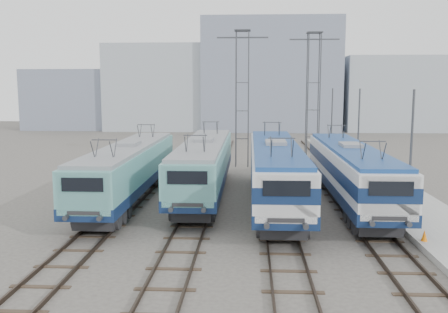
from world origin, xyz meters
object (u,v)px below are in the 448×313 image
(catenary_tower_west, at_px, (242,92))
(mast_front, at_px, (411,161))
(mast_mid, at_px, (358,137))
(locomotive_center_left, at_px, (204,163))
(locomotive_center_right, at_px, (276,168))
(catenary_tower_east, at_px, (313,92))
(locomotive_far_right, at_px, (351,169))
(mast_rear, at_px, (332,125))
(safety_cone, at_px, (424,236))
(locomotive_far_left, at_px, (129,168))

(catenary_tower_west, distance_m, mast_front, 22.00)
(catenary_tower_west, height_order, mast_mid, catenary_tower_west)
(catenary_tower_west, bearing_deg, locomotive_center_left, -99.97)
(locomotive_center_right, height_order, catenary_tower_west, catenary_tower_west)
(catenary_tower_east, bearing_deg, locomotive_far_right, -89.15)
(catenary_tower_east, bearing_deg, catenary_tower_west, -162.90)
(locomotive_center_right, distance_m, locomotive_far_right, 4.52)
(mast_front, height_order, mast_rear, same)
(mast_front, xyz_separation_m, safety_cone, (-0.10, -2.73, -2.95))
(locomotive_center_left, distance_m, locomotive_far_right, 9.23)
(catenary_tower_east, xyz_separation_m, mast_front, (2.10, -22.00, -3.14))
(mast_front, distance_m, safety_cone, 4.02)
(mast_front, height_order, mast_mid, same)
(catenary_tower_west, xyz_separation_m, mast_rear, (8.60, 4.00, -3.14))
(safety_cone, bearing_deg, catenary_tower_west, 110.50)
(catenary_tower_east, xyz_separation_m, mast_mid, (2.10, -10.00, -3.14))
(catenary_tower_west, height_order, mast_rear, catenary_tower_west)
(mast_rear, bearing_deg, mast_mid, -90.00)
(locomotive_far_right, relative_size, catenary_tower_east, 1.46)
(locomotive_far_left, distance_m, mast_front, 16.30)
(locomotive_far_right, bearing_deg, mast_front, -70.31)
(locomotive_far_right, distance_m, safety_cone, 8.27)
(catenary_tower_east, bearing_deg, locomotive_center_right, -103.88)
(safety_cone, bearing_deg, locomotive_center_right, 129.69)
(catenary_tower_west, bearing_deg, safety_cone, -69.50)
(locomotive_far_right, bearing_deg, locomotive_center_left, 167.30)
(locomotive_center_right, distance_m, mast_rear, 20.26)
(safety_cone, bearing_deg, catenary_tower_east, 94.62)
(safety_cone, bearing_deg, mast_mid, 89.61)
(locomotive_far_left, height_order, locomotive_center_right, locomotive_center_right)
(locomotive_center_right, bearing_deg, locomotive_far_left, 176.62)
(mast_rear, relative_size, safety_cone, 13.94)
(locomotive_center_left, distance_m, locomotive_center_right, 5.10)
(locomotive_far_left, height_order, locomotive_far_right, locomotive_far_right)
(locomotive_center_right, distance_m, catenary_tower_east, 18.23)
(locomotive_far_left, height_order, catenary_tower_west, catenary_tower_west)
(locomotive_far_left, relative_size, mast_mid, 2.48)
(locomotive_center_right, bearing_deg, locomotive_far_right, 4.72)
(catenary_tower_west, bearing_deg, locomotive_far_right, -65.53)
(locomotive_far_right, bearing_deg, mast_rear, 84.39)
(mast_front, bearing_deg, locomotive_center_right, 142.92)
(locomotive_center_left, height_order, mast_rear, mast_rear)
(locomotive_center_left, distance_m, mast_mid, 11.93)
(mast_rear, bearing_deg, mast_front, -90.00)
(locomotive_far_left, relative_size, locomotive_center_left, 0.98)
(locomotive_far_left, height_order, mast_front, mast_front)
(catenary_tower_west, bearing_deg, locomotive_center_right, -81.58)
(catenary_tower_east, height_order, mast_front, catenary_tower_east)
(safety_cone, bearing_deg, mast_front, 87.90)
(locomotive_far_right, xyz_separation_m, mast_front, (1.85, -5.17, 1.26))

